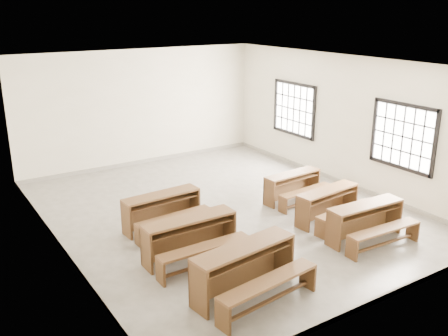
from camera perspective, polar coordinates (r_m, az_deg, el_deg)
room at (r=10.38m, az=0.42°, el=6.10°), size 8.50×8.50×3.20m
desk_set_0 at (r=7.81m, az=2.56°, el=-11.25°), size 1.89×1.14×0.81m
desk_set_1 at (r=8.85m, az=-3.78°, el=-7.72°), size 1.71×0.89×0.77m
desk_set_2 at (r=10.10m, az=-6.98°, el=-4.62°), size 1.65×0.92×0.72m
desk_set_3 at (r=9.91m, az=16.02°, el=-5.69°), size 1.65×0.91×0.72m
desk_set_4 at (r=10.58m, az=11.93°, el=-3.93°), size 1.62×0.96×0.69m
desk_set_5 at (r=11.56m, az=7.97°, el=-1.91°), size 1.51×0.86×0.66m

